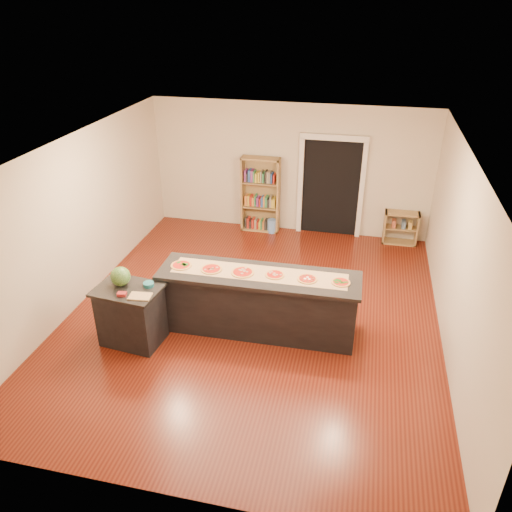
% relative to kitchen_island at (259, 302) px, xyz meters
% --- Properties ---
extents(room, '(6.00, 7.00, 2.80)m').
position_rel_kitchen_island_xyz_m(room, '(-0.17, 0.38, 0.89)').
color(room, beige).
rests_on(room, ground).
extents(doorway, '(1.40, 0.09, 2.21)m').
position_rel_kitchen_island_xyz_m(doorway, '(0.73, 3.84, 0.69)').
color(doorway, black).
rests_on(doorway, room).
extents(kitchen_island, '(3.07, 0.83, 1.01)m').
position_rel_kitchen_island_xyz_m(kitchen_island, '(0.00, 0.00, 0.00)').
color(kitchen_island, black).
rests_on(kitchen_island, ground).
extents(side_counter, '(0.95, 0.69, 0.94)m').
position_rel_kitchen_island_xyz_m(side_counter, '(-1.81, -0.71, -0.03)').
color(side_counter, black).
rests_on(side_counter, ground).
extents(bookshelf, '(0.83, 0.30, 1.67)m').
position_rel_kitchen_island_xyz_m(bookshelf, '(-0.77, 3.68, 0.33)').
color(bookshelf, '#A1824E').
rests_on(bookshelf, ground).
extents(low_shelf, '(0.70, 0.30, 0.70)m').
position_rel_kitchen_island_xyz_m(low_shelf, '(2.26, 3.68, -0.16)').
color(low_shelf, '#A1824E').
rests_on(low_shelf, ground).
extents(waste_bin, '(0.21, 0.21, 0.30)m').
position_rel_kitchen_island_xyz_m(waste_bin, '(-0.49, 3.61, -0.36)').
color(waste_bin, '#689AE9').
rests_on(waste_bin, ground).
extents(kraft_paper, '(2.67, 0.52, 0.00)m').
position_rel_kitchen_island_xyz_m(kraft_paper, '(-0.00, 0.03, 0.50)').
color(kraft_paper, '#A98157').
rests_on(kraft_paper, kitchen_island).
extents(watermelon, '(0.29, 0.29, 0.29)m').
position_rel_kitchen_island_xyz_m(watermelon, '(-1.93, -0.63, 0.58)').
color(watermelon, '#144214').
rests_on(watermelon, side_counter).
extents(cutting_board, '(0.33, 0.24, 0.02)m').
position_rel_kitchen_island_xyz_m(cutting_board, '(-1.53, -0.88, 0.44)').
color(cutting_board, tan).
rests_on(cutting_board, side_counter).
extents(package_red, '(0.14, 0.11, 0.05)m').
position_rel_kitchen_island_xyz_m(package_red, '(-1.80, -0.90, 0.45)').
color(package_red, maroon).
rests_on(package_red, side_counter).
extents(package_teal, '(0.16, 0.16, 0.06)m').
position_rel_kitchen_island_xyz_m(package_teal, '(-1.53, -0.58, 0.46)').
color(package_teal, '#195966').
rests_on(package_teal, side_counter).
extents(pizza_a, '(0.33, 0.33, 0.02)m').
position_rel_kitchen_island_xyz_m(pizza_a, '(-1.22, -0.02, 0.52)').
color(pizza_a, tan).
rests_on(pizza_a, kitchen_island).
extents(pizza_b, '(0.32, 0.32, 0.02)m').
position_rel_kitchen_island_xyz_m(pizza_b, '(-0.73, -0.03, 0.52)').
color(pizza_b, tan).
rests_on(pizza_b, kitchen_island).
extents(pizza_c, '(0.34, 0.34, 0.02)m').
position_rel_kitchen_island_xyz_m(pizza_c, '(-0.24, -0.02, 0.52)').
color(pizza_c, tan).
rests_on(pizza_c, kitchen_island).
extents(pizza_d, '(0.30, 0.30, 0.02)m').
position_rel_kitchen_island_xyz_m(pizza_d, '(0.24, 0.01, 0.52)').
color(pizza_d, tan).
rests_on(pizza_d, kitchen_island).
extents(pizza_e, '(0.29, 0.29, 0.02)m').
position_rel_kitchen_island_xyz_m(pizza_e, '(0.73, -0.00, 0.52)').
color(pizza_e, tan).
rests_on(pizza_e, kitchen_island).
extents(pizza_f, '(0.28, 0.28, 0.02)m').
position_rel_kitchen_island_xyz_m(pizza_f, '(1.22, 0.01, 0.52)').
color(pizza_f, tan).
rests_on(pizza_f, kitchen_island).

